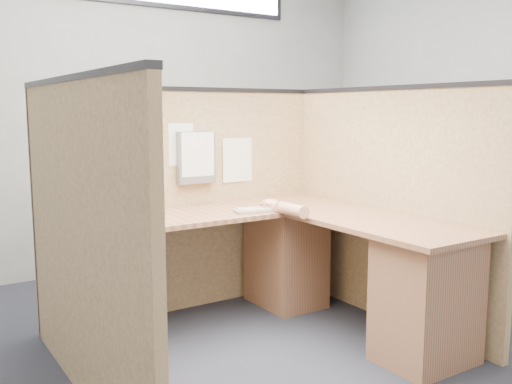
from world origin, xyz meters
TOP-DOWN VIEW (x-y plane):
  - floor at (0.00, 0.00)m, footprint 5.00×5.00m
  - wall_back at (0.00, 2.25)m, footprint 5.00×0.00m
  - cubicle_partitions at (0.00, 0.43)m, footprint 2.06×1.83m
  - l_desk at (0.18, 0.29)m, footprint 1.95×1.75m
  - laptop at (-0.60, 0.82)m, footprint 0.35×0.35m
  - keyboard at (0.28, 0.48)m, footprint 0.41×0.21m
  - mouse at (0.33, 0.48)m, footprint 0.12×0.09m
  - hand_forearm at (0.34, 0.33)m, footprint 0.12×0.41m
  - blue_poster at (-0.69, 0.97)m, footprint 0.19×0.01m
  - american_flag at (-0.33, 0.96)m, footprint 0.22×0.01m
  - file_holder at (0.04, 0.94)m, footprint 0.28×0.05m
  - paper_left at (-0.09, 0.97)m, footprint 0.22×0.03m
  - paper_right at (0.38, 0.97)m, footprint 0.25×0.01m

SIDE VIEW (x-z plane):
  - floor at x=0.00m, z-range 0.00..0.00m
  - l_desk at x=0.18m, z-range 0.03..0.76m
  - keyboard at x=0.28m, z-range 0.73..0.76m
  - mouse at x=0.33m, z-range 0.73..0.78m
  - cubicle_partitions at x=0.00m, z-range 0.00..1.53m
  - hand_forearm at x=0.34m, z-range 0.73..0.81m
  - laptop at x=-0.60m, z-range 0.67..0.90m
  - paper_right at x=0.38m, z-range 0.87..1.18m
  - file_holder at x=0.04m, z-range 0.88..1.24m
  - paper_left at x=-0.09m, z-range 1.01..1.29m
  - american_flag at x=-0.33m, z-range 1.08..1.45m
  - blue_poster at x=-0.69m, z-range 1.21..1.46m
  - wall_back at x=0.00m, z-range -1.10..3.90m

